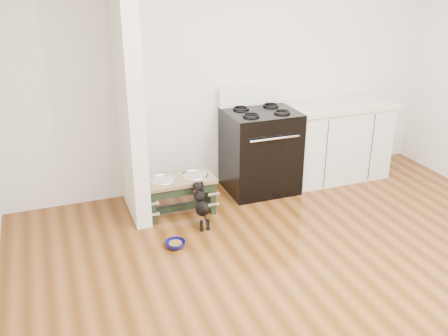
% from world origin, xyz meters
% --- Properties ---
extents(ground, '(5.00, 5.00, 0.00)m').
position_xyz_m(ground, '(0.00, 0.00, 0.00)').
color(ground, '#4D2B0D').
rests_on(ground, ground).
extents(room_shell, '(5.00, 5.00, 5.00)m').
position_xyz_m(room_shell, '(0.00, 0.00, 1.62)').
color(room_shell, silver).
rests_on(room_shell, ground).
extents(partition_wall, '(0.15, 0.80, 2.70)m').
position_xyz_m(partition_wall, '(-1.18, 2.10, 1.35)').
color(partition_wall, silver).
rests_on(partition_wall, ground).
extents(oven_range, '(0.76, 0.69, 1.14)m').
position_xyz_m(oven_range, '(0.25, 2.16, 0.48)').
color(oven_range, black).
rests_on(oven_range, ground).
extents(cabinet_run, '(1.24, 0.64, 0.91)m').
position_xyz_m(cabinet_run, '(1.23, 2.18, 0.45)').
color(cabinet_run, silver).
rests_on(cabinet_run, ground).
extents(dog_feeder, '(0.71, 0.38, 0.41)m').
position_xyz_m(dog_feeder, '(-0.76, 1.91, 0.28)').
color(dog_feeder, black).
rests_on(dog_feeder, ground).
extents(puppy, '(0.13, 0.37, 0.44)m').
position_xyz_m(puppy, '(-0.63, 1.58, 0.24)').
color(puppy, black).
rests_on(puppy, ground).
extents(floor_bowl, '(0.24, 0.24, 0.06)m').
position_xyz_m(floor_bowl, '(-0.99, 1.27, 0.03)').
color(floor_bowl, '#0D0C5A').
rests_on(floor_bowl, ground).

